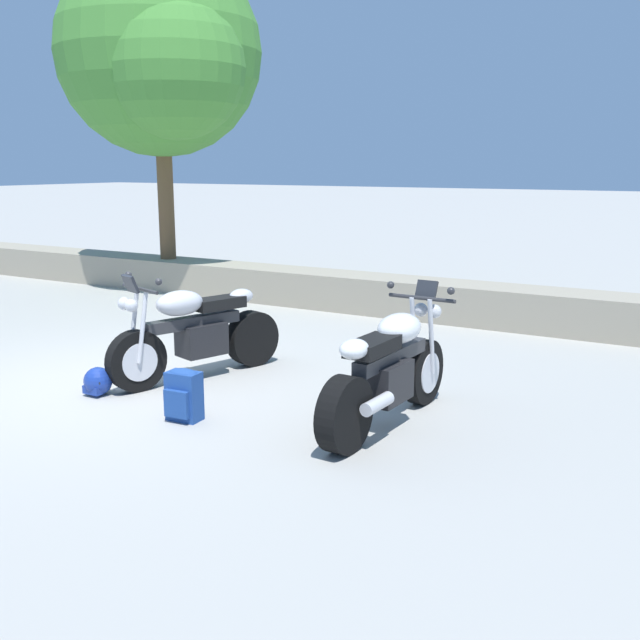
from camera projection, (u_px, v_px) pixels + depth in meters
The scene contains 7 objects.
ground_plane at pixel (106, 383), 7.65m from camera, with size 120.00×120.00×0.00m, color #A3A099.
stone_wall at pixel (331, 290), 11.65m from camera, with size 36.00×0.80×0.55m, color gray.
motorcycle_silver_near_left at pixel (195, 333), 7.74m from camera, with size 0.92×2.01×1.18m.
motorcycle_white_centre at pixel (389, 371), 6.33m from camera, with size 0.67×2.07×1.18m.
rider_backpack at pixel (184, 394), 6.50m from camera, with size 0.31×0.28×0.47m.
rider_helmet at pixel (97, 382), 7.22m from camera, with size 0.28×0.28×0.28m.
leafy_tree_far_left at pixel (163, 56), 12.39m from camera, with size 3.68×3.50×5.28m.
Camera 1 is at (5.61, -5.24, 2.24)m, focal length 41.30 mm.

